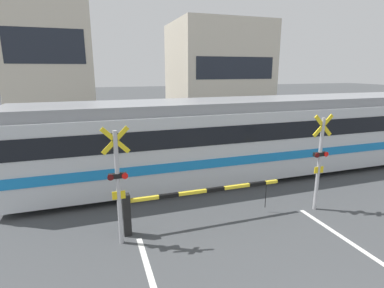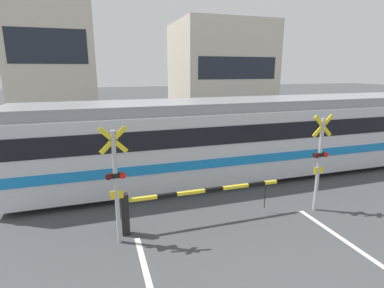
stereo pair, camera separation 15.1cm
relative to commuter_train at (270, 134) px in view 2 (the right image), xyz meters
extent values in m
cube|color=#6B6051|center=(-3.53, -0.72, -1.67)|extent=(50.00, 0.10, 0.08)
cube|color=#6B6051|center=(-3.53, 0.72, -1.67)|extent=(50.00, 0.10, 0.08)
cube|color=silver|center=(0.00, 0.00, -0.18)|extent=(19.93, 2.86, 2.60)
cube|color=gray|center=(0.00, 0.00, 1.30)|extent=(19.73, 2.52, 0.36)
cube|color=#197AC6|center=(0.00, 0.00, -0.57)|extent=(19.95, 2.92, 0.32)
cube|color=black|center=(0.00, 0.00, 0.40)|extent=(19.13, 2.90, 0.64)
cylinder|color=black|center=(-6.18, -0.72, -1.33)|extent=(0.76, 0.12, 0.76)
cylinder|color=black|center=(-6.18, 0.72, -1.33)|extent=(0.76, 0.12, 0.76)
cylinder|color=black|center=(6.18, 0.72, -1.33)|extent=(0.76, 0.12, 0.76)
cube|color=black|center=(-6.35, -3.26, -1.12)|extent=(0.20, 0.20, 1.17)
cube|color=yellow|center=(-4.05, -3.26, -0.74)|extent=(4.59, 0.09, 0.09)
cube|color=black|center=(-5.20, -3.26, -0.74)|extent=(0.55, 0.10, 0.10)
cube|color=black|center=(-3.82, -3.26, -0.74)|extent=(0.55, 0.10, 0.10)
cube|color=black|center=(-2.44, -3.26, -0.74)|extent=(0.55, 0.10, 0.10)
cylinder|color=black|center=(-2.12, -3.26, -1.17)|extent=(0.02, 0.02, 0.78)
cube|color=black|center=(-0.72, 2.62, -1.12)|extent=(0.20, 0.20, 1.17)
cube|color=yellow|center=(-3.02, 2.62, -0.74)|extent=(4.59, 0.09, 0.09)
cube|color=black|center=(-1.87, 2.62, -0.74)|extent=(0.55, 0.10, 0.10)
cube|color=black|center=(-3.25, 2.62, -0.74)|extent=(0.55, 0.10, 0.10)
cube|color=black|center=(-4.63, 2.62, -0.74)|extent=(0.55, 0.10, 0.10)
cylinder|color=black|center=(-4.95, 2.62, -1.17)|extent=(0.02, 0.02, 0.78)
cylinder|color=#B2B2B7|center=(-6.55, -3.60, -0.24)|extent=(0.11, 0.11, 2.93)
cube|color=yellow|center=(-6.55, -3.60, 0.99)|extent=(0.68, 0.04, 0.68)
cube|color=yellow|center=(-6.55, -3.60, 0.99)|extent=(0.68, 0.04, 0.68)
cube|color=black|center=(-6.55, -3.60, 0.11)|extent=(0.44, 0.12, 0.12)
cylinder|color=#4C0C0C|center=(-6.72, -3.68, 0.11)|extent=(0.15, 0.03, 0.15)
cylinder|color=red|center=(-6.38, -3.68, 0.11)|extent=(0.15, 0.03, 0.15)
cube|color=yellow|center=(-6.55, -3.62, -0.39)|extent=(0.32, 0.03, 0.20)
cylinder|color=#B2B2B7|center=(-0.52, -3.60, -0.24)|extent=(0.11, 0.11, 2.93)
cube|color=yellow|center=(-0.52, -3.60, 0.99)|extent=(0.68, 0.04, 0.68)
cube|color=yellow|center=(-0.52, -3.60, 0.99)|extent=(0.68, 0.04, 0.68)
cube|color=black|center=(-0.52, -3.60, 0.11)|extent=(0.44, 0.12, 0.12)
cylinder|color=#4C0C0C|center=(-0.69, -3.68, 0.11)|extent=(0.15, 0.03, 0.15)
cylinder|color=red|center=(-0.35, -3.68, 0.11)|extent=(0.15, 0.03, 0.15)
cube|color=yellow|center=(-0.52, -3.62, -0.39)|extent=(0.32, 0.03, 0.20)
cylinder|color=#23232D|center=(-4.82, 4.53, -1.33)|extent=(0.13, 0.13, 0.74)
cylinder|color=#23232D|center=(-4.68, 4.53, -1.33)|extent=(0.13, 0.13, 0.74)
cube|color=#B7B7BC|center=(-4.75, 4.53, -0.67)|extent=(0.38, 0.22, 0.59)
sphere|color=tan|center=(-4.75, 4.53, -0.27)|extent=(0.20, 0.20, 0.20)
cube|color=beige|center=(-9.41, 13.46, 3.49)|extent=(5.43, 6.92, 10.39)
cube|color=#1E232D|center=(-9.41, 9.99, 4.01)|extent=(4.56, 0.03, 2.08)
cube|color=beige|center=(3.35, 13.46, 2.34)|extent=(7.44, 6.92, 8.09)
cube|color=#1E232D|center=(3.35, 9.99, 2.74)|extent=(6.25, 0.03, 1.62)
camera|label=1|loc=(-7.01, -10.68, 2.61)|focal=28.00mm
camera|label=2|loc=(-6.87, -10.72, 2.61)|focal=28.00mm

